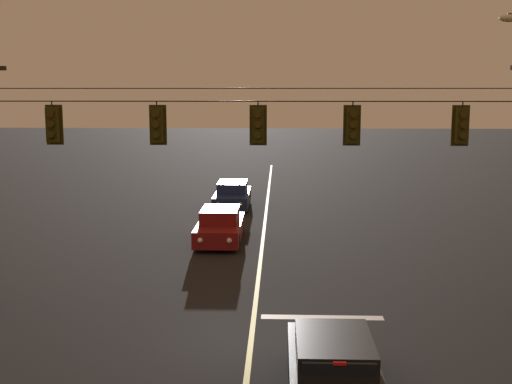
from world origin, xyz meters
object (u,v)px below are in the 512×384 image
(car_waiting_near_lane, at_px, (333,370))
(car_oncoming_lead, at_px, (220,226))
(traffic_light_centre, at_px, (258,125))
(traffic_light_left_inner, at_px, (157,125))
(traffic_light_right_inner, at_px, (353,125))
(traffic_light_leftmost, at_px, (52,125))
(traffic_light_rightmost, at_px, (462,126))
(car_oncoming_trailing, at_px, (232,196))

(car_waiting_near_lane, xyz_separation_m, car_oncoming_lead, (-3.58, 13.86, -0.00))
(traffic_light_centre, relative_size, car_oncoming_lead, 0.28)
(traffic_light_left_inner, xyz_separation_m, traffic_light_right_inner, (5.39, 0.00, 0.00))
(traffic_light_leftmost, distance_m, traffic_light_rightmost, 11.29)
(traffic_light_left_inner, xyz_separation_m, car_oncoming_trailing, (0.88, 16.25, -4.65))
(traffic_light_rightmost, distance_m, car_waiting_near_lane, 8.13)
(traffic_light_leftmost, distance_m, car_oncoming_trailing, 17.32)
(car_waiting_near_lane, relative_size, car_oncoming_lead, 0.98)
(traffic_light_leftmost, bearing_deg, traffic_light_rightmost, 0.00)
(car_oncoming_lead, relative_size, car_oncoming_trailing, 1.00)
(traffic_light_left_inner, relative_size, car_waiting_near_lane, 0.28)
(traffic_light_leftmost, bearing_deg, traffic_light_right_inner, 0.00)
(traffic_light_rightmost, bearing_deg, car_waiting_near_lane, -125.12)
(traffic_light_left_inner, relative_size, car_oncoming_lead, 0.28)
(traffic_light_leftmost, xyz_separation_m, traffic_light_centre, (5.73, 0.00, 0.00))
(traffic_light_centre, xyz_separation_m, car_oncoming_trailing, (-1.92, 16.25, -4.65))
(traffic_light_leftmost, relative_size, traffic_light_right_inner, 1.00)
(traffic_light_left_inner, height_order, car_oncoming_trailing, traffic_light_left_inner)
(traffic_light_right_inner, relative_size, car_oncoming_trailing, 0.28)
(traffic_light_right_inner, distance_m, car_waiting_near_lane, 7.22)
(car_oncoming_lead, bearing_deg, traffic_light_leftmost, -114.70)
(traffic_light_leftmost, height_order, car_waiting_near_lane, traffic_light_leftmost)
(traffic_light_left_inner, bearing_deg, traffic_light_right_inner, 0.00)
(traffic_light_right_inner, xyz_separation_m, car_oncoming_trailing, (-4.51, 16.25, -4.65))
(traffic_light_rightmost, height_order, car_oncoming_trailing, traffic_light_rightmost)
(traffic_light_rightmost, distance_m, car_oncoming_lead, 12.13)
(traffic_light_right_inner, height_order, car_oncoming_trailing, traffic_light_right_inner)
(traffic_light_centre, distance_m, car_oncoming_trailing, 17.01)
(traffic_light_right_inner, height_order, car_oncoming_lead, traffic_light_right_inner)
(traffic_light_right_inner, xyz_separation_m, traffic_light_rightmost, (2.96, 0.00, 0.00))
(traffic_light_leftmost, xyz_separation_m, traffic_light_left_inner, (2.93, 0.00, 0.00))
(traffic_light_left_inner, bearing_deg, car_oncoming_trailing, 86.90)
(car_oncoming_trailing, bearing_deg, car_waiting_near_lane, -80.49)
(traffic_light_left_inner, bearing_deg, traffic_light_rightmost, 0.00)
(car_waiting_near_lane, relative_size, car_oncoming_trailing, 0.98)
(traffic_light_rightmost, xyz_separation_m, car_oncoming_trailing, (-7.48, 16.25, -4.65))
(traffic_light_leftmost, xyz_separation_m, car_oncoming_trailing, (3.81, 16.25, -4.65))
(traffic_light_right_inner, bearing_deg, traffic_light_centre, 180.00)
(car_oncoming_trailing, bearing_deg, traffic_light_centre, -83.26)
(traffic_light_left_inner, relative_size, car_oncoming_trailing, 0.28)
(traffic_light_left_inner, distance_m, traffic_light_rightmost, 8.36)
(traffic_light_leftmost, distance_m, traffic_light_right_inner, 8.32)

